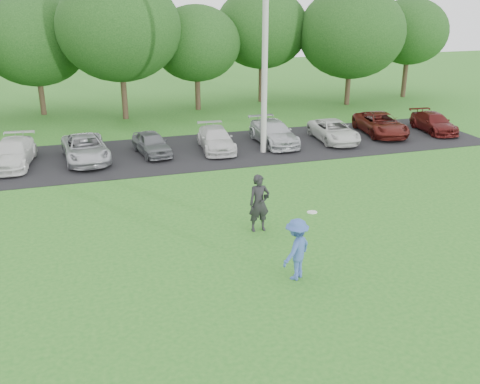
# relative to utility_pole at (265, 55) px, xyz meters

# --- Properties ---
(ground) EXTENTS (100.00, 100.00, 0.00)m
(ground) POSITION_rel_utility_pole_xyz_m (-3.78, -11.84, -4.74)
(ground) COLOR #256D1F
(ground) RESTS_ON ground
(parking_lot) EXTENTS (32.00, 6.50, 0.03)m
(parking_lot) POSITION_rel_utility_pole_xyz_m (-3.78, 1.16, -4.73)
(parking_lot) COLOR black
(parking_lot) RESTS_ON ground
(utility_pole) EXTENTS (0.28, 0.28, 9.49)m
(utility_pole) POSITION_rel_utility_pole_xyz_m (0.00, 0.00, 0.00)
(utility_pole) COLOR #ACACA7
(utility_pole) RESTS_ON ground
(frisbee_player) EXTENTS (1.31, 1.21, 2.08)m
(frisbee_player) POSITION_rel_utility_pole_xyz_m (-3.28, -12.03, -3.86)
(frisbee_player) COLOR #3A58A5
(frisbee_player) RESTS_ON ground
(camera_bystander) EXTENTS (0.71, 0.47, 1.95)m
(camera_bystander) POSITION_rel_utility_pole_xyz_m (-3.22, -8.70, -3.77)
(camera_bystander) COLOR black
(camera_bystander) RESTS_ON ground
(parked_cars) EXTENTS (30.78, 5.08, 1.21)m
(parked_cars) POSITION_rel_utility_pole_xyz_m (-3.91, 1.12, -4.14)
(parked_cars) COLOR #595B60
(parked_cars) RESTS_ON parking_lot
(tree_row) EXTENTS (42.39, 9.85, 8.64)m
(tree_row) POSITION_rel_utility_pole_xyz_m (-2.27, 10.92, 0.16)
(tree_row) COLOR #38281C
(tree_row) RESTS_ON ground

